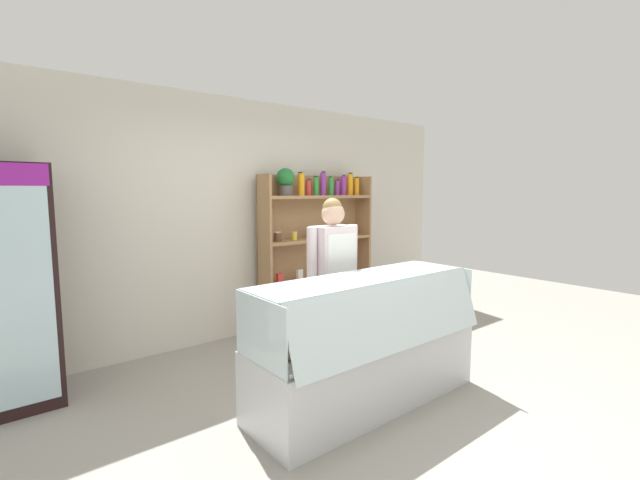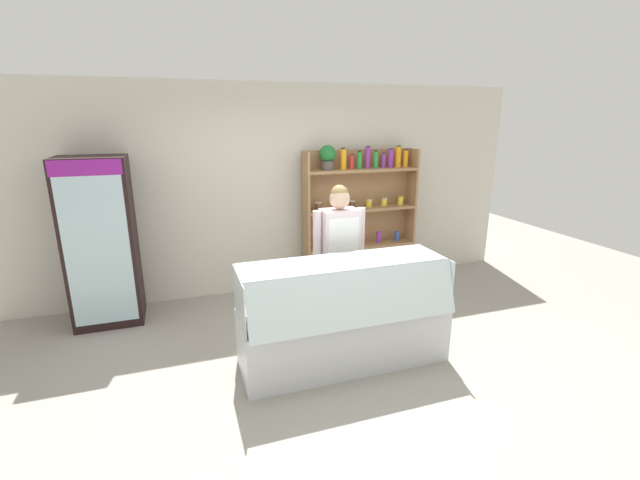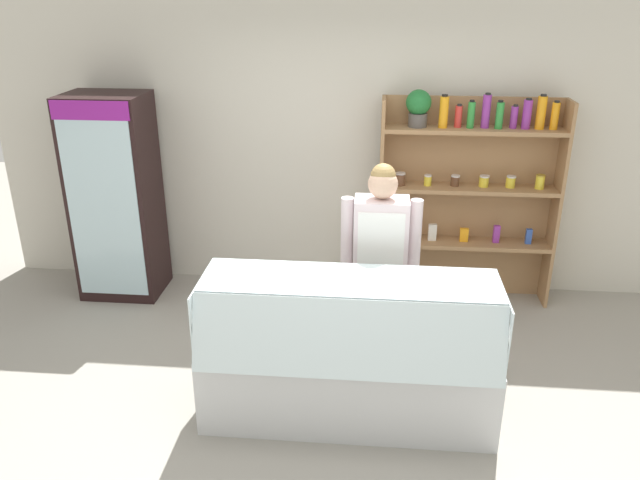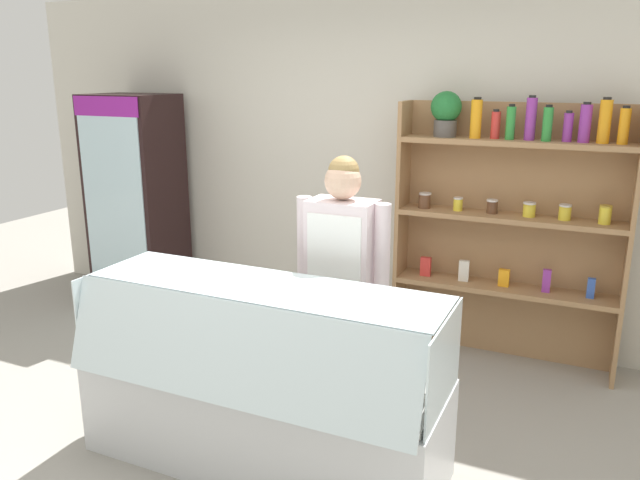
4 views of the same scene
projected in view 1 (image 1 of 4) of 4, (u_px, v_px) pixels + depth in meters
ground_plane at (362, 406)px, 3.34m from camera, size 12.00×12.00×0.00m
back_wall at (230, 220)px, 4.85m from camera, size 6.80×0.10×2.70m
drinks_fridge at (0, 289)px, 3.22m from camera, size 0.71×0.58×1.88m
shelving_unit at (314, 238)px, 5.31m from camera, size 1.57×0.29×1.94m
deli_display_case at (366, 364)px, 3.38m from camera, size 1.94×0.72×1.01m
shop_clerk at (333, 271)px, 3.91m from camera, size 0.58×0.25×1.61m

